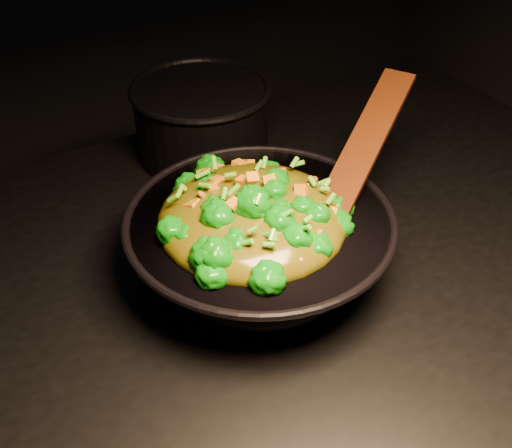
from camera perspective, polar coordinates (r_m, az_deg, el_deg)
stovetop at (r=1.33m, az=4.12°, el=-16.76°), size 1.20×0.90×0.90m
wok at (r=0.90m, az=0.32°, el=-2.13°), size 0.43×0.43×0.10m
stir_fry at (r=0.84m, az=-0.36°, el=2.52°), size 0.32×0.32×0.09m
spatula at (r=0.92m, az=9.29°, el=6.29°), size 0.28×0.20×0.13m
back_pot at (r=1.17m, az=-4.81°, el=9.18°), size 0.28×0.28×0.14m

